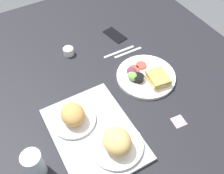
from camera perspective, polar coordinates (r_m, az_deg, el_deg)
ground_plane at (r=127.45cm, az=1.62°, el=-1.66°), size 190.00×150.00×3.00cm
serving_tray at (r=112.90cm, az=-3.89°, el=-10.13°), size 45.44×33.60×1.60cm
bread_plate_near at (r=105.19cm, az=1.03°, el=-12.04°), size 21.96×21.96×10.22cm
bread_plate_far at (r=113.12cm, az=-8.54°, el=-6.35°), size 19.71×19.71×9.39cm
plate_with_salad at (r=132.09cm, az=7.48°, el=2.37°), size 29.82×29.82×5.40cm
drinking_glass at (r=104.52cm, az=-16.66°, el=-15.86°), size 7.56×7.56×12.85cm
espresso_cup at (r=145.42cm, az=-9.50°, el=7.72°), size 5.60×5.60×4.00cm
fork at (r=145.69cm, az=3.53°, el=7.58°), size 1.81×17.03×0.50cm
knife at (r=145.90cm, az=1.56°, el=7.75°), size 1.67×19.02×0.50cm
cell_phone at (r=156.65cm, az=0.63°, el=11.34°), size 15.46×9.67×0.80cm
sticky_note at (r=120.39cm, az=14.38°, el=-7.29°), size 6.15×6.15×0.12cm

